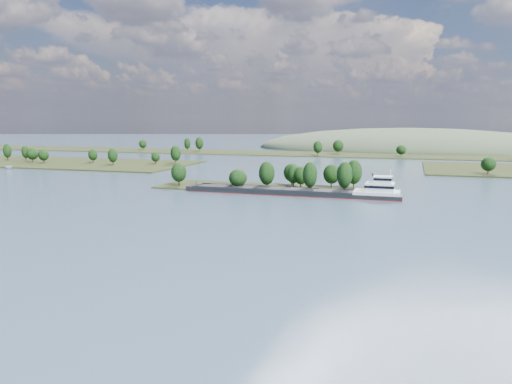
% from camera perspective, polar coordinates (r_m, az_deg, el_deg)
% --- Properties ---
extents(ground, '(1800.00, 1800.00, 0.00)m').
position_cam_1_polar(ground, '(169.96, -4.49, -2.31)').
color(ground, '#3C5769').
rests_on(ground, ground).
extents(tree_island, '(100.00, 30.03, 14.35)m').
position_cam_1_polar(tree_island, '(223.35, 2.74, 1.31)').
color(tree_island, black).
rests_on(tree_island, ground).
extents(back_shoreline, '(900.00, 60.00, 15.62)m').
position_cam_1_polar(back_shoreline, '(438.95, 10.46, 4.26)').
color(back_shoreline, black).
rests_on(back_shoreline, ground).
extents(hill_west, '(320.00, 160.00, 44.00)m').
position_cam_1_polar(hill_west, '(535.90, 17.11, 4.68)').
color(hill_west, '#435339').
rests_on(hill_west, ground).
extents(cargo_barge, '(91.39, 12.18, 12.34)m').
position_cam_1_polar(cargo_barge, '(207.90, 5.67, 0.08)').
color(cargo_barge, black).
rests_on(cargo_barge, ground).
extents(motorboat, '(6.65, 4.13, 2.41)m').
position_cam_1_polar(motorboat, '(348.69, -26.40, 2.55)').
color(motorboat, silver).
rests_on(motorboat, ground).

